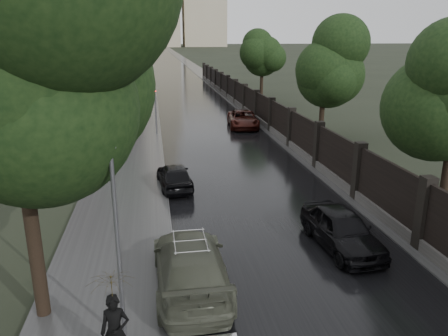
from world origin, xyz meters
TOP-DOWN VIEW (x-y plane):
  - road at (0.00, 190.00)m, footprint 8.00×420.00m
  - sidewalk_left at (-6.00, 190.00)m, footprint 4.00×420.00m
  - verge_right at (5.50, 190.00)m, footprint 3.00×420.00m
  - fence_right at (4.60, 32.01)m, footprint 0.45×75.72m
  - tree_left_near at (-7.60, 3.00)m, footprint 5.44×5.44m
  - tree_left_far at (-8.00, 30.00)m, footprint 4.25×4.25m
  - tree_right_b at (7.50, 22.00)m, footprint 4.08×4.08m
  - tree_right_c at (7.50, 40.00)m, footprint 4.08×4.08m
  - lamp_post at (-5.40, 1.50)m, footprint 0.25×0.12m
  - traffic_light at (-4.30, 24.99)m, footprint 0.16×0.32m
  - brick_building at (-18.00, 52.00)m, footprint 24.00×18.00m
  - volga_sedan at (-3.60, 3.84)m, footprint 2.14×5.21m
  - hatchback_left at (-3.60, 12.86)m, footprint 1.83×3.86m
  - car_right_near at (1.89, 5.59)m, footprint 1.99×4.30m
  - car_right_far at (2.74, 26.98)m, footprint 2.72×5.14m
  - pedestrian_umbrella at (-5.52, 0.73)m, footprint 1.09×1.10m

SIDE VIEW (x-z plane):
  - road at x=0.00m, z-range 0.00..0.02m
  - verge_right at x=5.50m, z-range 0.00..0.08m
  - sidewalk_left at x=-6.00m, z-range 0.00..0.16m
  - hatchback_left at x=-3.60m, z-range 0.00..1.28m
  - car_right_far at x=2.74m, z-range 0.00..1.38m
  - car_right_near at x=1.89m, z-range 0.00..1.42m
  - volga_sedan at x=-3.60m, z-range 0.00..1.51m
  - fence_right at x=4.60m, z-range -0.34..2.36m
  - pedestrian_umbrella at x=-5.52m, z-range 0.61..3.36m
  - traffic_light at x=-4.30m, z-range 0.40..4.40m
  - lamp_post at x=-5.40m, z-range 0.12..5.23m
  - tree_right_b at x=7.50m, z-range 1.44..8.46m
  - tree_right_c at x=7.50m, z-range 1.44..8.46m
  - tree_left_far at x=-8.00m, z-range 1.55..8.94m
  - tree_left_near at x=-7.60m, z-range 1.84..11.00m
  - brick_building at x=-18.00m, z-range 0.00..20.00m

